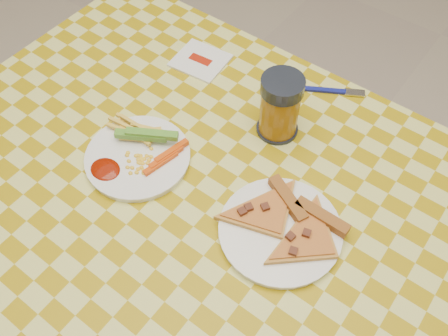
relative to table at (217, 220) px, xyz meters
The scene contains 9 objects.
ground 0.68m from the table, ahead, with size 8.00×8.00×0.00m, color beige.
table is the anchor object (origin of this frame).
plate_left 0.20m from the table, behind, with size 0.21×0.21×0.01m, color white.
plate_right 0.16m from the table, ahead, with size 0.22×0.22×0.01m, color white.
fries_veggies 0.22m from the table, behind, with size 0.19×0.18×0.04m.
pizza_slices 0.17m from the table, 11.92° to the left, with size 0.26×0.24×0.02m.
drink_glass 0.26m from the table, 91.34° to the left, with size 0.09×0.09×0.14m.
napkin 0.40m from the table, 132.74° to the left, with size 0.13×0.12×0.01m.
fork 0.40m from the table, 84.60° to the left, with size 0.13×0.08×0.01m.
Camera 1 is at (0.32, -0.40, 1.56)m, focal length 40.00 mm.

